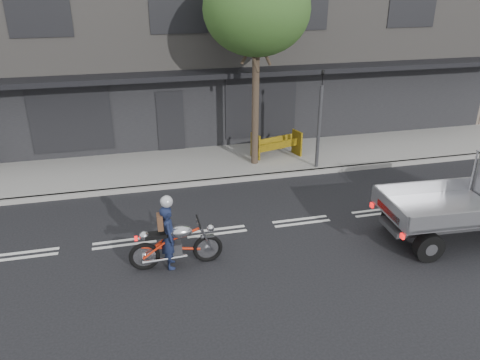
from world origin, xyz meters
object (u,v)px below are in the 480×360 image
street_tree (257,10)px  rider (169,237)px  construction_barrier (279,146)px  motorcycle (176,244)px  traffic_light_pole (319,125)px

street_tree → rider: (-3.55, -5.50, -4.50)m
street_tree → rider: size_ratio=4.32×
construction_barrier → motorcycle: bearing=-127.3°
traffic_light_pole → motorcycle: (-5.40, -4.65, -1.07)m
rider → motorcycle: bearing=-89.7°
rider → construction_barrier: 7.26m
construction_barrier → rider: bearing=-128.3°
traffic_light_pole → motorcycle: size_ratio=1.59×
street_tree → rider: street_tree is taller
street_tree → rider: 7.94m
motorcycle → construction_barrier: bearing=52.9°
rider → construction_barrier: (4.49, 5.70, -0.15)m
traffic_light_pole → rider: 7.29m
motorcycle → rider: size_ratio=1.41×
street_tree → traffic_light_pole: street_tree is taller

